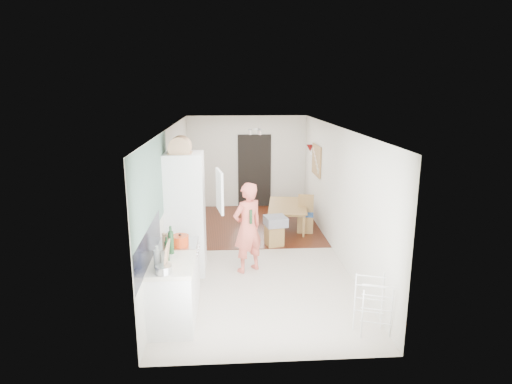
{
  "coord_description": "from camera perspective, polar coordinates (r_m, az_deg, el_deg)",
  "views": [
    {
      "loc": [
        -0.51,
        -8.0,
        3.21
      ],
      "look_at": [
        0.03,
        0.2,
        1.21
      ],
      "focal_mm": 30.0,
      "sensor_mm": 36.0,
      "label": 1
    }
  ],
  "objects": [
    {
      "name": "dining_table",
      "position": [
        10.14,
        4.38,
        -3.44
      ],
      "size": [
        0.91,
        1.41,
        0.47
      ],
      "primitive_type": "imported",
      "rotation": [
        0.0,
        0.0,
        1.43
      ],
      "color": "olive",
      "rests_on": "floor"
    },
    {
      "name": "bottle_a",
      "position": [
        6.21,
        -11.25,
        -6.64
      ],
      "size": [
        0.08,
        0.08,
        0.33
      ],
      "primitive_type": "cylinder",
      "rotation": [
        0.0,
        0.0,
        -0.07
      ],
      "color": "#1E4221",
      "rests_on": "worktop"
    },
    {
      "name": "dining_chair",
      "position": [
        9.8,
        6.62,
        -2.95
      ],
      "size": [
        0.42,
        0.42,
        0.84
      ],
      "primitive_type": null,
      "rotation": [
        0.0,
        0.0,
        -0.19
      ],
      "color": "olive",
      "rests_on": "floor"
    },
    {
      "name": "fridge_door",
      "position": [
        7.12,
        -4.87,
        0.13
      ],
      "size": [
        0.14,
        0.56,
        0.7
      ],
      "primitive_type": "cube",
      "rotation": [
        0.0,
        0.0,
        -1.4
      ],
      "color": "white",
      "rests_on": "room_shell"
    },
    {
      "name": "held_bottle",
      "position": [
        7.39,
        -0.69,
        -3.32
      ],
      "size": [
        0.05,
        0.05,
        0.25
      ],
      "primitive_type": "cylinder",
      "color": "#1E4221",
      "rests_on": "person"
    },
    {
      "name": "drying_rack",
      "position": [
        6.07,
        15.29,
        -14.55
      ],
      "size": [
        0.5,
        0.47,
        0.78
      ],
      "primitive_type": null,
      "rotation": [
        0.0,
        0.0,
        -0.33
      ],
      "color": "white",
      "rests_on": "floor"
    },
    {
      "name": "red_casserole",
      "position": [
        6.52,
        -10.08,
        -6.39
      ],
      "size": [
        0.27,
        0.27,
        0.15
      ],
      "primitive_type": "cylinder",
      "rotation": [
        0.0,
        0.0,
        0.03
      ],
      "color": "red",
      "rests_on": "cooker_top"
    },
    {
      "name": "chopping_boards",
      "position": [
        5.75,
        -11.83,
        -8.25
      ],
      "size": [
        0.06,
        0.26,
        0.35
      ],
      "primitive_type": null,
      "rotation": [
        0.0,
        0.0,
        -0.09
      ],
      "color": "tan",
      "rests_on": "worktop"
    },
    {
      "name": "pinboard_frame",
      "position": [
        10.25,
        8.0,
        4.23
      ],
      "size": [
        0.0,
        0.94,
        0.74
      ],
      "primitive_type": "cube",
      "color": "olive",
      "rests_on": "room_shell"
    },
    {
      "name": "floor",
      "position": [
        8.63,
        -0.11,
        -8.15
      ],
      "size": [
        3.2,
        7.0,
        0.01
      ],
      "primitive_type": "cube",
      "color": "beige",
      "rests_on": "ground"
    },
    {
      "name": "cooker_top",
      "position": [
        6.66,
        -10.42,
        -6.85
      ],
      "size": [
        0.6,
        0.6,
        0.04
      ],
      "primitive_type": "cube",
      "color": "silver",
      "rests_on": "room_shell"
    },
    {
      "name": "person",
      "position": [
        7.53,
        -1.13,
        -3.71
      ],
      "size": [
        0.84,
        0.77,
        1.92
      ],
      "primitive_type": "imported",
      "rotation": [
        0.0,
        0.0,
        3.73
      ],
      "color": "#E66453",
      "rests_on": "floor"
    },
    {
      "name": "fridge_interior",
      "position": [
        7.42,
        -7.15,
        0.64
      ],
      "size": [
        0.02,
        0.52,
        0.66
      ],
      "primitive_type": "cube",
      "color": "white",
      "rests_on": "room_shell"
    },
    {
      "name": "steel_pan",
      "position": [
        5.63,
        -12.21,
        -10.08
      ],
      "size": [
        0.24,
        0.24,
        0.11
      ],
      "primitive_type": "cylinder",
      "rotation": [
        0.0,
        0.0,
        0.15
      ],
      "color": "silver",
      "rests_on": "worktop"
    },
    {
      "name": "worktop",
      "position": [
        5.97,
        -11.23,
        -9.46
      ],
      "size": [
        0.62,
        0.92,
        0.06
      ],
      "primitive_type": "cube",
      "color": "white",
      "rests_on": "room_shell"
    },
    {
      "name": "bottle_c",
      "position": [
        5.8,
        -13.0,
        -8.69
      ],
      "size": [
        0.11,
        0.11,
        0.24
      ],
      "primitive_type": "cylinder",
      "rotation": [
        0.0,
        0.0,
        -0.14
      ],
      "color": "beige",
      "rests_on": "worktop"
    },
    {
      "name": "pinboard",
      "position": [
        10.25,
        8.08,
        4.23
      ],
      "size": [
        0.03,
        0.9,
        0.7
      ],
      "primitive_type": "cube",
      "color": "tan",
      "rests_on": "room_shell"
    },
    {
      "name": "fridge_housing",
      "position": [
        7.57,
        -9.39,
        -2.9
      ],
      "size": [
        0.66,
        0.66,
        2.15
      ],
      "primitive_type": "cube",
      "color": "white",
      "rests_on": "room_shell"
    },
    {
      "name": "bottle_b",
      "position": [
        5.99,
        -11.77,
        -7.7
      ],
      "size": [
        0.07,
        0.07,
        0.27
      ],
      "primitive_type": "cylinder",
      "rotation": [
        0.0,
        0.0,
        -0.18
      ],
      "color": "#1E4221",
      "rests_on": "worktop"
    },
    {
      "name": "range_cooker",
      "position": [
        6.84,
        -10.25,
        -10.47
      ],
      "size": [
        0.6,
        0.6,
        0.88
      ],
      "primitive_type": "cube",
      "color": "white",
      "rests_on": "room_shell"
    },
    {
      "name": "sage_wall_panel",
      "position": [
        6.24,
        -13.64,
        0.7
      ],
      "size": [
        0.02,
        3.0,
        1.3
      ],
      "primitive_type": "cube",
      "color": "slate",
      "rests_on": "room_shell"
    },
    {
      "name": "pepper_mill_back",
      "position": [
        6.38,
        -12.14,
        -6.69
      ],
      "size": [
        0.07,
        0.07,
        0.21
      ],
      "primitive_type": "cylinder",
      "rotation": [
        0.0,
        0.0,
        -0.29
      ],
      "color": "tan",
      "rests_on": "worktop"
    },
    {
      "name": "base_cabinet",
      "position": [
        6.17,
        -11.02,
        -13.4
      ],
      "size": [
        0.6,
        0.9,
        0.86
      ],
      "primitive_type": "cube",
      "color": "white",
      "rests_on": "room_shell"
    },
    {
      "name": "wood_floor_overlay",
      "position": [
        10.37,
        -0.75,
        -4.32
      ],
      "size": [
        3.2,
        3.3,
        0.01
      ],
      "primitive_type": "cube",
      "color": "#532010",
      "rests_on": "room_shell"
    },
    {
      "name": "bread_bin",
      "position": [
        7.28,
        -10.09,
        5.9
      ],
      "size": [
        0.46,
        0.44,
        0.2
      ],
      "primitive_type": null,
      "rotation": [
        0.0,
        0.0,
        0.22
      ],
      "color": "tan",
      "rests_on": "fridge_housing"
    },
    {
      "name": "pepper_mill_front",
      "position": [
        6.3,
        -11.71,
        -6.87
      ],
      "size": [
        0.08,
        0.08,
        0.22
      ],
      "primitive_type": "cylinder",
      "rotation": [
        0.0,
        0.0,
        0.34
      ],
      "color": "tan",
      "rests_on": "worktop"
    },
    {
      "name": "grey_drape",
      "position": [
        8.88,
        2.62,
        -3.89
      ],
      "size": [
        0.5,
        0.5,
        0.19
      ],
      "primitive_type": "cube",
      "rotation": [
        0.0,
        0.0,
        0.2
      ],
      "color": "gray",
      "rests_on": "stool"
    },
    {
      "name": "stool",
      "position": [
        8.96,
        2.44,
        -5.83
      ],
      "size": [
        0.4,
        0.4,
        0.44
      ],
      "primitive_type": null,
      "rotation": [
        0.0,
        0.0,
        0.25
      ],
      "color": "olive",
      "rests_on": "floor"
    },
    {
      "name": "room_shell",
      "position": [
        8.25,
        -0.11,
        -0.07
      ],
      "size": [
        3.2,
        7.0,
        2.5
      ],
      "primitive_type": null,
      "color": "silver",
      "rests_on": "ground"
    },
    {
      "name": "tile_splashback",
      "position": [
        5.92,
        -14.1,
        -7.12
      ],
      "size": [
        0.02,
        1.9,
        0.5
      ],
      "primitive_type": "cube",
      "color": "black",
      "rests_on": "room_shell"
    },
    {
      "name": "wall_sconce",
      "position": [
        10.84,
        7.22,
        5.84
      ],
      "size": [
        0.18,
        0.18,
        0.16
      ],
      "primitive_type": "cone",
      "color": "maroon",
      "rests_on": "room_shell"
    },
    {
      "name": "doorway_recess",
      "position": [
        11.71,
        -0.21,
        2.81
      ],
      "size": [
        0.9,
        0.04,
        2.0
      ],
      "primitive_type": "cube",
      "color": "black",
      "rests_on": "room_shell"
    }
  ]
}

